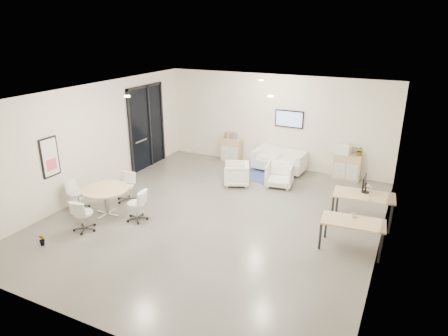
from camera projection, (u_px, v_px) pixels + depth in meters
room_shell at (216, 159)px, 9.93m from camera, size 9.60×10.60×4.80m
glass_door at (147, 125)px, 13.71m from camera, size 0.09×1.90×2.85m
artwork at (50, 157)px, 10.24m from camera, size 0.05×0.54×1.04m
wall_tv at (289, 119)px, 13.44m from camera, size 0.98×0.06×0.58m
ceiling_spots at (223, 90)px, 10.18m from camera, size 3.14×4.14×0.03m
sideboard_left at (232, 150)px, 14.58m from camera, size 0.75×0.39×0.85m
sideboard_right at (347, 167)px, 12.88m from camera, size 0.84×0.41×0.84m
books at (231, 136)px, 14.42m from camera, size 0.44×0.14×0.22m
printer at (343, 149)px, 12.76m from camera, size 0.53×0.46×0.33m
loveseat at (280, 161)px, 13.64m from camera, size 1.77×0.98×0.64m
blue_rug at (261, 177)px, 13.17m from camera, size 1.66×1.25×0.01m
armchair_left at (236, 173)px, 12.44m from camera, size 0.95×0.98×0.78m
armchair_right at (280, 174)px, 12.33m from camera, size 0.90×0.85×0.81m
desk_rear at (364, 197)px, 9.97m from camera, size 1.53×0.87×0.77m
desk_front at (353, 224)px, 8.76m from camera, size 1.41×0.80×0.71m
monitor at (365, 183)px, 10.01m from camera, size 0.20×0.50×0.44m
round_table at (105, 192)px, 10.39m from camera, size 1.21×1.21×0.74m
meeting_chairs at (106, 200)px, 10.48m from camera, size 2.45×2.45×0.82m
plant_cabinet at (360, 152)px, 12.57m from camera, size 0.38×0.40×0.25m
plant_floor at (43, 243)px, 9.11m from camera, size 0.24×0.32×0.13m
cup at (354, 215)px, 8.89m from camera, size 0.14×0.12×0.11m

